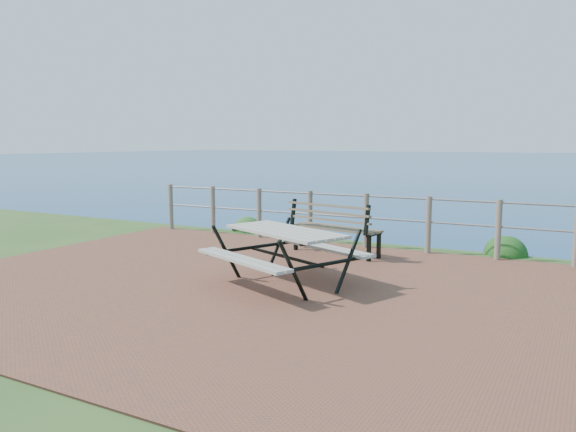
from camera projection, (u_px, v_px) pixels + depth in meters
The scene contains 6 objects.
ground at pixel (275, 290), 7.44m from camera, with size 10.00×7.00×0.12m, color brown.
safety_railing at pixel (366, 218), 10.28m from camera, with size 9.40×0.10×1.00m.
picnic_table at pixel (285, 251), 7.57m from camera, with size 1.94×1.45×0.76m.
park_bench at pixel (336, 220), 9.66m from camera, with size 1.70×0.73×0.93m.
shrub_lip_west at pixel (247, 230), 12.47m from camera, with size 0.73×0.73×0.45m, color #1D4D1D.
shrub_lip_east at pixel (494, 251), 10.05m from camera, with size 0.77×0.77×0.51m, color #173C12.
Camera 1 is at (3.61, -6.28, 1.95)m, focal length 35.00 mm.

